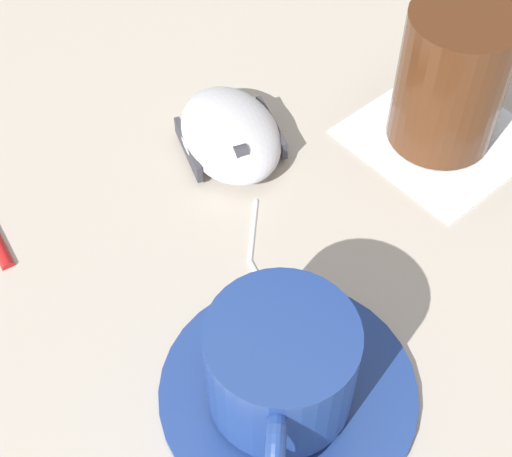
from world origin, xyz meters
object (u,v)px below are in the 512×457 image
at_px(saucer, 288,389).
at_px(computer_mouse, 230,134).
at_px(coffee_cup, 281,368).
at_px(drinking_glass, 452,79).

height_order(saucer, computer_mouse, computer_mouse).
distance_m(saucer, coffee_cup, 0.04).
xyz_separation_m(saucer, drinking_glass, (0.02, -0.24, 0.05)).
bearing_deg(computer_mouse, saucer, 133.44).
bearing_deg(drinking_glass, saucer, 93.67).
relative_size(coffee_cup, computer_mouse, 0.88).
bearing_deg(computer_mouse, coffee_cup, 131.65).
xyz_separation_m(computer_mouse, drinking_glass, (-0.12, -0.09, 0.04)).
bearing_deg(saucer, drinking_glass, -86.33).
distance_m(saucer, drinking_glass, 0.24).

